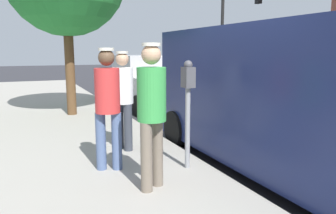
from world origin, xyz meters
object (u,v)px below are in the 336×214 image
object	(u,v)px
pedestrian_in_red	(108,101)
pedestrian_in_white	(123,94)
parked_van	(300,97)
pedestrian_in_green	(152,107)
parked_sedan_behind	(146,83)
parking_meter_near	(188,96)
traffic_light_corner	(236,17)

from	to	relation	value
pedestrian_in_red	pedestrian_in_white	world-z (taller)	pedestrian_in_red
pedestrian_in_white	parked_van	distance (m)	2.73
pedestrian_in_white	pedestrian_in_green	bearing A→B (deg)	85.17
parked_van	pedestrian_in_red	bearing A→B (deg)	-20.34
parked_van	parked_sedan_behind	distance (m)	6.76
pedestrian_in_red	pedestrian_in_white	distance (m)	0.96
parking_meter_near	traffic_light_corner	world-z (taller)	traffic_light_corner
parking_meter_near	pedestrian_in_red	distance (m)	1.10
traffic_light_corner	pedestrian_in_white	bearing A→B (deg)	46.92
traffic_light_corner	pedestrian_in_green	bearing A→B (deg)	51.16
parking_meter_near	parked_sedan_behind	xyz separation A→B (m)	(-1.63, -6.21, -0.43)
pedestrian_in_red	traffic_light_corner	xyz separation A→B (m)	(-9.27, -10.27, 2.40)
parking_meter_near	parked_sedan_behind	bearing A→B (deg)	-104.73
pedestrian_in_red	parked_sedan_behind	distance (m)	6.40
parking_meter_near	pedestrian_in_white	xyz separation A→B (m)	(0.57, -1.24, -0.09)
pedestrian_in_green	pedestrian_in_white	distance (m)	1.70
parked_van	pedestrian_in_green	bearing A→B (deg)	-2.16
pedestrian_in_white	parked_sedan_behind	world-z (taller)	pedestrian_in_white
pedestrian_in_green	traffic_light_corner	size ratio (longest dim) A/B	0.33
pedestrian_in_green	parked_van	bearing A→B (deg)	177.84
pedestrian_in_red	parked_van	world-z (taller)	parked_van
pedestrian_in_red	traffic_light_corner	world-z (taller)	traffic_light_corner
traffic_light_corner	parked_van	bearing A→B (deg)	58.96
pedestrian_in_red	pedestrian_in_green	distance (m)	0.91
parked_sedan_behind	traffic_light_corner	bearing A→B (deg)	-146.03
pedestrian_in_red	traffic_light_corner	size ratio (longest dim) A/B	0.32
parking_meter_near	parked_van	size ratio (longest dim) A/B	0.29
parking_meter_near	pedestrian_in_red	bearing A→B (deg)	-20.92
parking_meter_near	parked_van	distance (m)	1.60
pedestrian_in_white	parked_van	size ratio (longest dim) A/B	0.31
pedestrian_in_white	pedestrian_in_red	bearing A→B (deg)	61.43
pedestrian_in_red	traffic_light_corner	bearing A→B (deg)	-132.08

